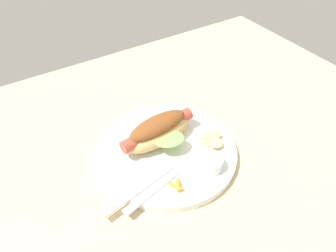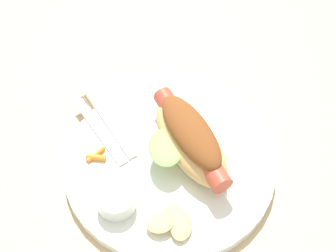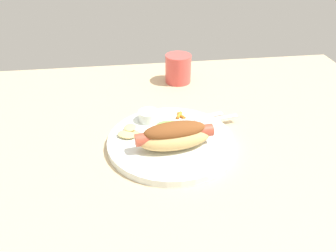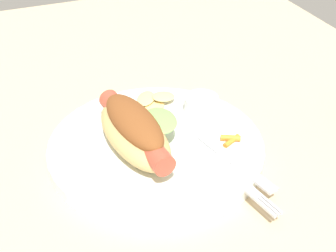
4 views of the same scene
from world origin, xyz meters
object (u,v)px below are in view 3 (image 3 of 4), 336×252
object	(u,v)px
plate	(171,142)
fork	(206,121)
drinking_cup	(178,69)
carrot_garnish	(180,115)
hot_dog	(175,135)
knife	(198,118)
sauce_ramekin	(149,116)
chips_pile	(130,132)

from	to	relation	value
plate	fork	bearing A→B (deg)	-147.31
drinking_cup	fork	bearing A→B (deg)	95.37
plate	carrot_garnish	xyz separation A→B (cm)	(-3.52, -9.04, 1.17)
plate	hot_dog	distance (cm)	4.70
knife	drinking_cup	distance (cm)	24.80
sauce_ramekin	drinking_cup	bearing A→B (deg)	-114.69
fork	knife	world-z (taller)	same
knife	carrot_garnish	distance (cm)	4.41
plate	sauce_ramekin	distance (cm)	9.59
plate	carrot_garnish	size ratio (longest dim) A/B	9.74
sauce_ramekin	drinking_cup	size ratio (longest dim) A/B	0.57
knife	chips_pile	size ratio (longest dim) A/B	2.00
knife	drinking_cup	bearing A→B (deg)	78.17
sauce_ramekin	chips_pile	bearing A→B (deg)	49.79
fork	carrot_garnish	bearing A→B (deg)	140.13
chips_pile	drinking_cup	xyz separation A→B (cm)	(-15.50, -29.15, 1.93)
sauce_ramekin	fork	size ratio (longest dim) A/B	0.30
knife	sauce_ramekin	bearing A→B (deg)	161.47
plate	sauce_ramekin	world-z (taller)	sauce_ramekin
hot_dog	fork	size ratio (longest dim) A/B	1.06
plate	knife	xyz separation A→B (cm)	(-7.62, -7.43, 0.98)
hot_dog	sauce_ramekin	bearing A→B (deg)	105.26
sauce_ramekin	drinking_cup	world-z (taller)	drinking_cup
fork	knife	xyz separation A→B (cm)	(1.58, -1.53, -0.02)
plate	knife	size ratio (longest dim) A/B	2.12
knife	hot_dog	bearing A→B (deg)	-139.12
plate	carrot_garnish	bearing A→B (deg)	-111.27
fork	chips_pile	bearing A→B (deg)	178.41
plate	chips_pile	bearing A→B (deg)	-18.60
plate	drinking_cup	bearing A→B (deg)	-101.84
plate	hot_dog	xyz separation A→B (cm)	(-0.33, 2.89, 3.70)
carrot_garnish	hot_dog	bearing A→B (deg)	75.02
hot_dog	drinking_cup	world-z (taller)	drinking_cup
fork	chips_pile	size ratio (longest dim) A/B	2.41
hot_dog	chips_pile	xyz separation A→B (cm)	(9.09, -5.84, -2.27)
fork	plate	bearing A→B (deg)	-158.23
sauce_ramekin	knife	bearing A→B (deg)	175.35
chips_pile	carrot_garnish	world-z (taller)	chips_pile
plate	carrot_garnish	distance (cm)	9.77
fork	knife	distance (cm)	2.20
drinking_cup	hot_dog	bearing A→B (deg)	79.63
hot_dog	chips_pile	distance (cm)	11.04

